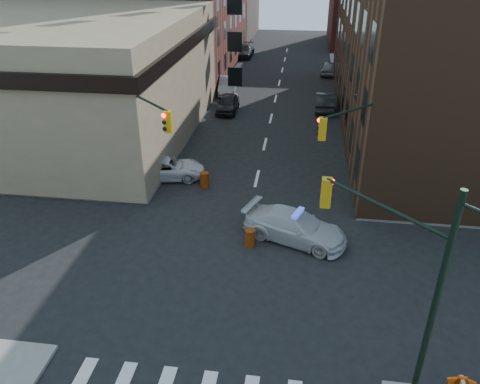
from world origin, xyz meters
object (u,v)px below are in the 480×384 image
(pedestrian_b, at_px, (102,182))
(barricade_nw_a, at_px, (151,178))
(pedestrian_a, at_px, (157,161))
(barrel_road, at_px, (250,238))
(police_car, at_px, (295,227))
(parked_car_enear, at_px, (325,101))
(parked_car_wnear, at_px, (228,103))
(barrel_bank, at_px, (205,180))
(pickup, at_px, (168,168))
(parked_car_wfar, at_px, (227,85))

(pedestrian_b, distance_m, barricade_nw_a, 3.02)
(pedestrian_a, xyz_separation_m, barrel_road, (6.95, -7.25, -0.63))
(pedestrian_a, relative_size, pedestrian_b, 1.10)
(police_car, height_order, parked_car_enear, parked_car_enear)
(parked_car_wnear, relative_size, parked_car_enear, 0.92)
(barrel_road, bearing_deg, barrel_bank, 120.64)
(pedestrian_a, bearing_deg, pedestrian_b, -121.17)
(pickup, height_order, barrel_road, pickup)
(parked_car_wnear, height_order, parked_car_enear, parked_car_enear)
(pedestrian_a, height_order, barricade_nw_a, pedestrian_a)
(pickup, xyz_separation_m, pedestrian_a, (-0.70, 0.18, 0.43))
(parked_car_enear, height_order, barrel_bank, parked_car_enear)
(parked_car_wnear, relative_size, pedestrian_a, 2.35)
(pickup, bearing_deg, pedestrian_a, 65.02)
(pickup, xyz_separation_m, pedestrian_b, (-3.12, -3.09, 0.35))
(parked_car_wnear, xyz_separation_m, parked_car_enear, (8.82, 1.68, 0.04))
(parked_car_enear, bearing_deg, pickup, 58.19)
(parked_car_enear, relative_size, pedestrian_b, 2.80)
(pickup, distance_m, pedestrian_a, 0.84)
(pickup, height_order, barricade_nw_a, pickup)
(parked_car_enear, bearing_deg, police_car, 86.55)
(pickup, distance_m, parked_car_enear, 18.98)
(barrel_bank, xyz_separation_m, barricade_nw_a, (-3.37, -0.32, 0.05))
(pedestrian_b, bearing_deg, barrel_road, -13.19)
(parked_car_wfar, height_order, pedestrian_a, pedestrian_a)
(barricade_nw_a, bearing_deg, parked_car_enear, 59.90)
(pickup, height_order, parked_car_enear, parked_car_enear)
(pickup, xyz_separation_m, parked_car_wnear, (1.72, 14.10, 0.09))
(police_car, distance_m, pedestrian_a, 11.17)
(pedestrian_a, relative_size, barrel_bank, 1.90)
(parked_car_enear, xyz_separation_m, barrel_bank, (-7.87, -16.81, -0.30))
(parked_car_wfar, height_order, parked_car_enear, parked_car_enear)
(police_car, distance_m, pickup, 10.49)
(police_car, distance_m, barrel_bank, 7.77)
(barrel_bank, bearing_deg, parked_car_wfar, 95.21)
(parked_car_enear, relative_size, pedestrian_a, 2.54)
(police_car, bearing_deg, parked_car_wnear, 39.10)
(pedestrian_a, bearing_deg, parked_car_enear, 59.67)
(police_car, height_order, pedestrian_b, pedestrian_b)
(police_car, distance_m, barricade_nw_a, 10.37)
(police_car, height_order, barricade_nw_a, police_car)
(barrel_road, height_order, barrel_bank, barrel_bank)
(pedestrian_b, bearing_deg, barrel_bank, 29.44)
(police_car, relative_size, barrel_bank, 5.35)
(parked_car_wnear, bearing_deg, parked_car_wfar, 99.26)
(parked_car_wfar, bearing_deg, police_car, -79.29)
(pickup, bearing_deg, parked_car_enear, -44.54)
(pickup, bearing_deg, parked_car_wnear, -17.76)
(barricade_nw_a, bearing_deg, pedestrian_a, 93.15)
(police_car, bearing_deg, pedestrian_b, 95.73)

